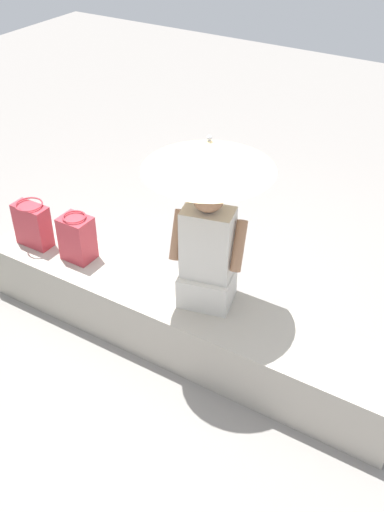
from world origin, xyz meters
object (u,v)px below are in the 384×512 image
Objects in this scene: tote_bag_canvas at (77,238)px; parasol at (209,155)px; handbag_black at (33,225)px; person_seated at (207,253)px.

parasol is at bearing -174.48° from tote_bag_canvas.
parasol reaches higher than handbag_black.
parasol is (0.02, -0.03, 0.66)m from person_seated.
tote_bag_canvas reaches higher than handbag_black.
person_seated is at bearing 121.74° from parasol.
person_seated is 1.07m from tote_bag_canvas.
handbag_black is at bearing 5.62° from parasol.
person_seated is 2.50× the size of tote_bag_canvas.
tote_bag_canvas is (-0.40, -0.04, 0.00)m from handbag_black.
parasol is at bearing -58.26° from person_seated.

